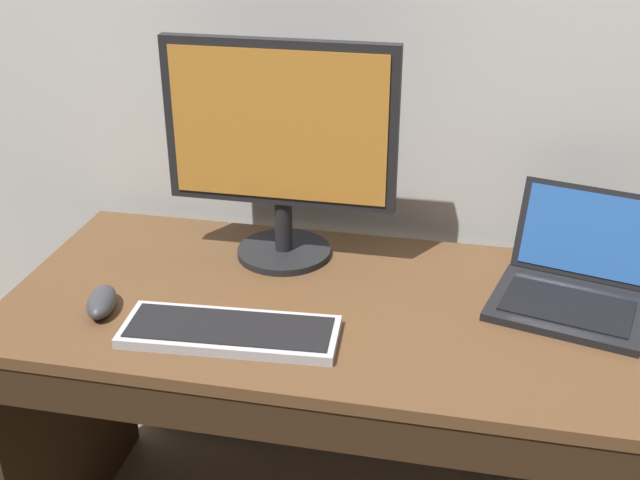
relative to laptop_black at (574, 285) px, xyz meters
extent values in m
cube|color=brown|center=(-0.43, -0.10, -0.05)|extent=(1.48, 0.66, 0.03)
cube|color=#322113|center=(-1.15, -0.10, -0.41)|extent=(0.04, 0.60, 0.70)
cube|color=#322113|center=(-0.43, -0.42, -0.11)|extent=(1.42, 0.02, 0.09)
cube|color=black|center=(-0.01, -0.04, -0.03)|extent=(0.35, 0.30, 0.02)
cube|color=black|center=(-0.01, -0.05, -0.02)|extent=(0.28, 0.21, 0.00)
cube|color=black|center=(0.03, 0.11, 0.07)|extent=(0.31, 0.15, 0.19)
cube|color=#28569E|center=(0.03, 0.10, 0.07)|extent=(0.27, 0.13, 0.17)
cylinder|color=black|center=(-0.64, 0.08, -0.03)|extent=(0.22, 0.22, 0.02)
cylinder|color=black|center=(-0.64, 0.08, 0.04)|extent=(0.04, 0.04, 0.12)
cube|color=black|center=(-0.64, 0.07, 0.28)|extent=(0.51, 0.03, 0.36)
cube|color=#C67F2D|center=(-0.64, 0.05, 0.28)|extent=(0.47, 0.00, 0.33)
cube|color=#BCBCC1|center=(-0.66, -0.28, -0.03)|extent=(0.43, 0.18, 0.02)
cube|color=black|center=(-0.66, -0.28, -0.02)|extent=(0.40, 0.15, 0.00)
ellipsoid|color=#38383D|center=(-0.94, -0.24, -0.02)|extent=(0.09, 0.13, 0.04)
camera|label=1|loc=(-0.22, -1.51, 0.81)|focal=44.46mm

